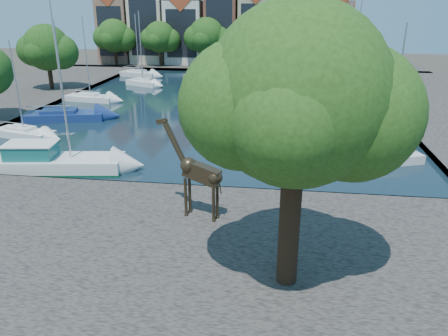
# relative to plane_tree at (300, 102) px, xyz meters

# --- Properties ---
(ground) EXTENTS (160.00, 160.00, 0.00)m
(ground) POSITION_rel_plane_tree_xyz_m (-7.62, 9.01, -7.67)
(ground) COLOR #38332B
(ground) RESTS_ON ground
(water_basin) EXTENTS (38.00, 50.00, 0.08)m
(water_basin) POSITION_rel_plane_tree_xyz_m (-7.62, 33.01, -7.63)
(water_basin) COLOR black
(water_basin) RESTS_ON ground
(near_quay) EXTENTS (50.00, 14.00, 0.50)m
(near_quay) POSITION_rel_plane_tree_xyz_m (-7.62, 2.01, -7.42)
(near_quay) COLOR #524E47
(near_quay) RESTS_ON ground
(far_quay) EXTENTS (60.00, 16.00, 0.50)m
(far_quay) POSITION_rel_plane_tree_xyz_m (-7.62, 65.01, -7.42)
(far_quay) COLOR #524E47
(far_quay) RESTS_ON ground
(left_quay) EXTENTS (14.00, 52.00, 0.50)m
(left_quay) POSITION_rel_plane_tree_xyz_m (-32.62, 33.01, -7.42)
(left_quay) COLOR #524E47
(left_quay) RESTS_ON ground
(plane_tree) EXTENTS (8.32, 6.40, 10.62)m
(plane_tree) POSITION_rel_plane_tree_xyz_m (0.00, 0.00, 0.00)
(plane_tree) COLOR #332114
(plane_tree) RESTS_ON near_quay
(townhouse_west_end) EXTENTS (5.44, 9.18, 14.93)m
(townhouse_west_end) POSITION_rel_plane_tree_xyz_m (-30.62, 64.99, -0.31)
(townhouse_west_end) COLOR #89604A
(townhouse_west_end) RESTS_ON far_quay
(townhouse_west_mid) EXTENTS (5.94, 9.18, 16.79)m
(townhouse_west_mid) POSITION_rel_plane_tree_xyz_m (-24.62, 64.99, 0.56)
(townhouse_west_mid) COLOR beige
(townhouse_west_mid) RESTS_ON far_quay
(townhouse_west_inner) EXTENTS (6.43, 9.18, 15.15)m
(townhouse_west_inner) POSITION_rel_plane_tree_xyz_m (-18.12, 64.99, -0.32)
(townhouse_west_inner) COLOR silver
(townhouse_west_inner) RESTS_ON far_quay
(townhouse_center) EXTENTS (5.44, 9.18, 16.93)m
(townhouse_center) POSITION_rel_plane_tree_xyz_m (-11.62, 64.99, 0.69)
(townhouse_center) COLOR brown
(townhouse_center) RESTS_ON far_quay
(townhouse_east_inner) EXTENTS (5.94, 9.18, 15.79)m
(townhouse_east_inner) POSITION_rel_plane_tree_xyz_m (-5.62, 64.99, 0.06)
(townhouse_east_inner) COLOR tan
(townhouse_east_inner) RESTS_ON far_quay
(townhouse_east_mid) EXTENTS (6.43, 9.18, 16.65)m
(townhouse_east_mid) POSITION_rel_plane_tree_xyz_m (0.88, 64.99, 0.43)
(townhouse_east_mid) COLOR beige
(townhouse_east_mid) RESTS_ON far_quay
(townhouse_east_end) EXTENTS (5.44, 9.18, 14.43)m
(townhouse_east_end) POSITION_rel_plane_tree_xyz_m (7.38, 64.99, -0.56)
(townhouse_east_end) COLOR brown
(townhouse_east_end) RESTS_ON far_quay
(far_tree_far_west) EXTENTS (7.28, 5.60, 7.68)m
(far_tree_far_west) POSITION_rel_plane_tree_xyz_m (-29.51, 59.50, -2.49)
(far_tree_far_west) COLOR #332114
(far_tree_far_west) RESTS_ON far_quay
(far_tree_west) EXTENTS (6.76, 5.20, 7.36)m
(far_tree_west) POSITION_rel_plane_tree_xyz_m (-21.52, 59.50, -2.60)
(far_tree_west) COLOR #332114
(far_tree_west) RESTS_ON far_quay
(far_tree_mid_west) EXTENTS (7.80, 6.00, 8.00)m
(far_tree_mid_west) POSITION_rel_plane_tree_xyz_m (-13.51, 59.50, -2.38)
(far_tree_mid_west) COLOR #332114
(far_tree_mid_west) RESTS_ON far_quay
(far_tree_mid_east) EXTENTS (7.02, 5.40, 7.52)m
(far_tree_mid_east) POSITION_rel_plane_tree_xyz_m (-5.52, 59.50, -2.54)
(far_tree_mid_east) COLOR #332114
(far_tree_mid_east) RESTS_ON far_quay
(far_tree_east) EXTENTS (7.54, 5.80, 7.84)m
(far_tree_east) POSITION_rel_plane_tree_xyz_m (2.49, 59.50, -2.43)
(far_tree_east) COLOR #332114
(far_tree_east) RESTS_ON far_quay
(far_tree_far_east) EXTENTS (6.76, 5.20, 7.36)m
(far_tree_far_east) POSITION_rel_plane_tree_xyz_m (10.48, 59.50, -2.60)
(far_tree_far_east) COLOR #332114
(far_tree_far_east) RESTS_ON far_quay
(side_tree_left_far) EXTENTS (7.28, 5.60, 7.88)m
(side_tree_left_far) POSITION_rel_plane_tree_xyz_m (-29.51, 37.00, -2.29)
(side_tree_left_far) COLOR #332114
(side_tree_left_far) RESTS_ON left_quay
(giraffe_statue) EXTENTS (3.42, 1.35, 4.97)m
(giraffe_statue) POSITION_rel_plane_tree_xyz_m (-4.66, 5.01, -4.73)
(giraffe_statue) COLOR #34291A
(giraffe_statue) RESTS_ON near_quay
(motorsailer) EXTENTS (9.18, 3.84, 9.76)m
(motorsailer) POSITION_rel_plane_tree_xyz_m (-15.91, 11.12, -6.84)
(motorsailer) COLOR silver
(motorsailer) RESTS_ON water_basin
(sailboat_left_a) EXTENTS (5.62, 3.11, 7.95)m
(sailboat_left_a) POSITION_rel_plane_tree_xyz_m (-22.18, 18.19, -7.12)
(sailboat_left_a) COLOR white
(sailboat_left_a) RESTS_ON water_basin
(sailboat_left_b) EXTENTS (7.83, 4.30, 11.83)m
(sailboat_left_b) POSITION_rel_plane_tree_xyz_m (-21.47, 24.08, -7.01)
(sailboat_left_b) COLOR navy
(sailboat_left_b) RESTS_ON water_basin
(sailboat_left_c) EXTENTS (5.98, 2.72, 9.33)m
(sailboat_left_c) POSITION_rel_plane_tree_xyz_m (-22.62, 32.70, -7.12)
(sailboat_left_c) COLOR white
(sailboat_left_c) RESTS_ON water_basin
(sailboat_left_d) EXTENTS (5.08, 3.43, 9.66)m
(sailboat_left_d) POSITION_rel_plane_tree_xyz_m (-19.62, 43.03, -7.04)
(sailboat_left_d) COLOR white
(sailboat_left_d) RESTS_ON water_basin
(sailboat_left_e) EXTENTS (6.25, 3.57, 9.07)m
(sailboat_left_e) POSITION_rel_plane_tree_xyz_m (-22.62, 50.47, -7.05)
(sailboat_left_e) COLOR silver
(sailboat_left_e) RESTS_ON water_basin
(sailboat_right_a) EXTENTS (5.13, 3.23, 9.53)m
(sailboat_right_a) POSITION_rel_plane_tree_xyz_m (7.04, 15.68, -7.07)
(sailboat_right_a) COLOR silver
(sailboat_right_a) RESTS_ON water_basin
(sailboat_right_b) EXTENTS (7.06, 4.41, 11.91)m
(sailboat_right_b) POSITION_rel_plane_tree_xyz_m (4.38, 22.22, -7.04)
(sailboat_right_b) COLOR navy
(sailboat_right_b) RESTS_ON water_basin
(sailboat_right_c) EXTENTS (5.92, 2.46, 10.88)m
(sailboat_right_c) POSITION_rel_plane_tree_xyz_m (7.38, 36.95, -7.00)
(sailboat_right_c) COLOR silver
(sailboat_right_c) RESTS_ON water_basin
(sailboat_right_d) EXTENTS (5.32, 2.88, 9.65)m
(sailboat_right_d) POSITION_rel_plane_tree_xyz_m (7.34, 47.61, -7.01)
(sailboat_right_d) COLOR beige
(sailboat_right_d) RESTS_ON water_basin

